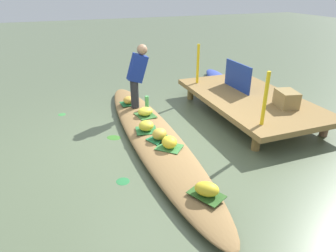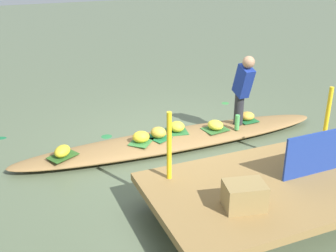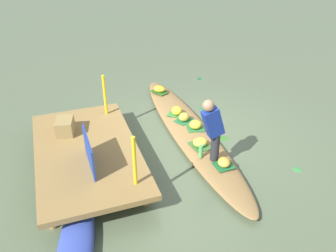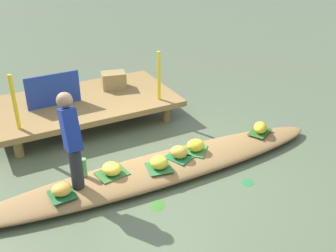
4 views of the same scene
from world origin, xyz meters
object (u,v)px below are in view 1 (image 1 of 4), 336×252
Objects in this scene: banana_bunch_2 at (159,134)px; banana_bunch_4 at (207,189)px; banana_bunch_1 at (169,142)px; banana_bunch_5 at (129,100)px; vendor_boat at (153,136)px; vendor_person at (137,73)px; produce_crate at (287,99)px; moored_boat at (221,82)px; banana_bunch_0 at (146,126)px; water_bottle at (147,102)px; market_banner at (238,76)px; banana_bunch_3 at (145,111)px.

banana_bunch_4 is at bearing 2.11° from banana_bunch_2.
banana_bunch_1 is 2.04m from banana_bunch_5.
banana_bunch_1 is at bearing 6.10° from vendor_boat.
vendor_person is (-1.49, 0.07, 0.61)m from banana_bunch_2.
produce_crate reaches higher than banana_bunch_1.
banana_bunch_4 is (4.18, -2.59, 0.17)m from moored_boat.
banana_bunch_0 is 1.00× the size of banana_bunch_5.
water_bottle is (1.30, -2.44, 0.21)m from moored_boat.
banana_bunch_1 is 1.03× the size of water_bottle.
banana_bunch_5 is 0.28× the size of market_banner.
banana_bunch_2 reaches higher than banana_bunch_5.
vendor_person reaches higher than banana_bunch_0.
vendor_boat is at bearing -11.82° from water_bottle.
moored_boat is 2.88m from banana_bunch_5.
market_banner is (-2.75, 2.12, 0.41)m from banana_bunch_4.
vendor_boat is 20.66× the size of water_bottle.
vendor_person is 4.80× the size of water_bottle.
banana_bunch_5 is 3.08m from produce_crate.
moored_boat is at bearing 176.33° from produce_crate.
market_banner is (0.12, 1.98, 0.37)m from water_bottle.
moored_boat is 9.68× the size of banana_bunch_2.
produce_crate is (1.32, 2.27, 0.23)m from water_bottle.
vendor_person is (-1.80, 0.02, 0.61)m from banana_bunch_1.
banana_bunch_4 reaches higher than banana_bunch_5.
banana_bunch_1 is 1.66m from water_bottle.
water_bottle is at bearing 41.45° from vendor_person.
water_bottle is at bearing 157.89° from banana_bunch_3.
produce_crate reaches higher than water_bottle.
banana_bunch_2 is at bearing 2.69° from vendor_boat.
banana_bunch_4 is 2.88m from water_bottle.
banana_bunch_0 is 0.21× the size of vendor_person.
moored_boat is 2.68× the size of market_banner.
banana_bunch_3 is 1.11× the size of water_bottle.
produce_crate is at bearing 67.77° from banana_bunch_3.
produce_crate is (0.99, 2.41, 0.28)m from banana_bunch_3.
market_banner reaches higher than banana_bunch_5.
banana_bunch_3 is (-1.01, 0.06, -0.01)m from banana_bunch_2.
banana_bunch_3 is 0.73m from banana_bunch_5.
vendor_boat is at bearing -174.34° from banana_bunch_1.
banana_bunch_2 is at bearing -8.52° from water_bottle.
banana_bunch_2 is 0.86× the size of banana_bunch_4.
water_bottle is at bearing 162.22° from banana_bunch_0.
produce_crate is (1.20, 0.30, -0.13)m from market_banner.
vendor_boat is 21.07× the size of banana_bunch_2.
banana_bunch_5 is at bearing -177.58° from banana_bunch_4.
vendor_boat is 20.92× the size of banana_bunch_5.
banana_bunch_4 is at bearing 2.57° from vendor_boat.
moored_boat is at bearing 122.37° from banana_bunch_3.
water_bottle is at bearing 168.62° from vendor_boat.
market_banner reaches higher than vendor_boat.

